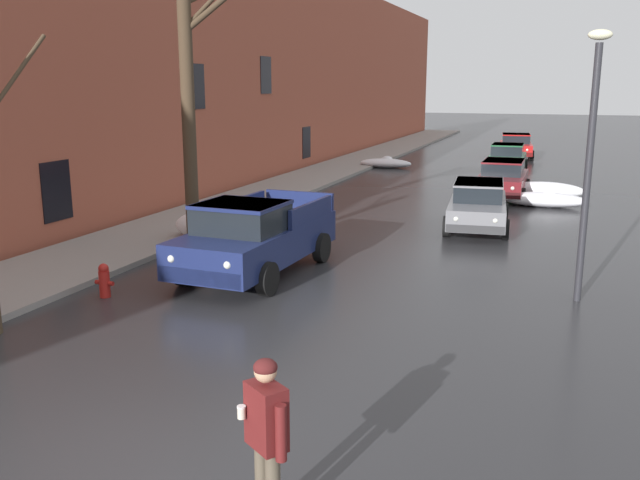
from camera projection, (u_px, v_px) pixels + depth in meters
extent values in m
plane|color=#2B2B2D|center=(110.00, 468.00, 7.74)|extent=(200.00, 200.00, 0.00)
cube|color=gray|center=(262.00, 195.00, 26.35)|extent=(3.07, 80.00, 0.14)
cube|color=#9E4C38|center=(211.00, 65.00, 25.93)|extent=(0.60, 80.00, 9.93)
cube|color=black|center=(306.00, 142.00, 35.17)|extent=(0.08, 1.10, 1.60)
cube|color=black|center=(56.00, 191.00, 18.16)|extent=(0.08, 1.10, 1.60)
cube|color=black|center=(196.00, 86.00, 24.50)|extent=(0.08, 1.10, 1.60)
cube|color=black|center=(265.00, 75.00, 29.92)|extent=(0.08, 1.10, 1.60)
ellipsoid|color=white|center=(386.00, 163.00, 35.57)|extent=(2.74, 1.11, 0.48)
ellipsoid|color=white|center=(387.00, 162.00, 35.69)|extent=(0.72, 0.60, 0.60)
ellipsoid|color=white|center=(544.00, 190.00, 25.96)|extent=(2.94, 1.00, 0.64)
ellipsoid|color=white|center=(563.00, 192.00, 25.86)|extent=(0.67, 0.56, 0.56)
ellipsoid|color=white|center=(559.00, 194.00, 25.92)|extent=(0.48, 0.40, 0.40)
ellipsoid|color=white|center=(213.00, 226.00, 18.81)|extent=(2.28, 1.17, 0.86)
ellipsoid|color=white|center=(201.00, 228.00, 19.09)|extent=(0.81, 0.67, 0.67)
ellipsoid|color=white|center=(221.00, 232.00, 18.57)|extent=(0.81, 0.68, 0.68)
ellipsoid|color=white|center=(544.00, 200.00, 24.21)|extent=(2.95, 1.12, 0.52)
ellipsoid|color=white|center=(550.00, 200.00, 24.02)|extent=(0.69, 0.57, 0.57)
cylinder|color=#423323|center=(10.00, 84.00, 11.76)|extent=(0.20, 1.79, 1.78)
cylinder|color=#423323|center=(188.00, 111.00, 17.42)|extent=(0.35, 0.35, 7.19)
cylinder|color=#423323|center=(204.00, 8.00, 16.99)|extent=(0.95, 0.74, 1.09)
cylinder|color=#423323|center=(221.00, 1.00, 16.83)|extent=(1.88, 0.85, 1.58)
cube|color=navy|center=(257.00, 242.00, 15.61)|extent=(2.17, 5.02, 0.76)
cube|color=black|center=(241.00, 217.00, 14.82)|extent=(1.80, 1.65, 0.64)
cube|color=navy|center=(241.00, 204.00, 14.76)|extent=(1.84, 1.70, 0.08)
cube|color=navy|center=(311.00, 212.00, 16.02)|extent=(0.19, 2.38, 0.44)
cube|color=navy|center=(241.00, 206.00, 16.71)|extent=(0.19, 2.38, 0.44)
cube|color=navy|center=(299.00, 200.00, 17.66)|extent=(1.88, 0.17, 0.44)
cube|color=#B7B7BC|center=(201.00, 277.00, 13.47)|extent=(1.88, 0.19, 0.32)
sphere|color=white|center=(228.00, 265.00, 13.13)|extent=(0.16, 0.16, 0.16)
sphere|color=white|center=(171.00, 259.00, 13.60)|extent=(0.16, 0.16, 0.16)
cylinder|color=black|center=(267.00, 279.00, 13.98)|extent=(0.25, 0.73, 0.72)
cylinder|color=black|center=(184.00, 269.00, 14.72)|extent=(0.25, 0.73, 0.72)
cylinder|color=black|center=(322.00, 248.00, 16.66)|extent=(0.25, 0.73, 0.72)
cylinder|color=black|center=(249.00, 241.00, 17.40)|extent=(0.25, 0.73, 0.72)
cube|color=slate|center=(478.00, 209.00, 20.41)|extent=(2.01, 4.35, 0.60)
cube|color=black|center=(479.00, 190.00, 20.48)|extent=(1.59, 2.31, 0.52)
cube|color=slate|center=(479.00, 182.00, 20.43)|extent=(1.63, 2.36, 0.06)
cube|color=#303032|center=(475.00, 229.00, 18.51)|extent=(1.58, 0.27, 0.22)
cube|color=#303032|center=(479.00, 204.00, 22.39)|extent=(1.58, 0.27, 0.22)
cylinder|color=black|center=(506.00, 229.00, 19.04)|extent=(0.24, 0.61, 0.60)
cylinder|color=black|center=(446.00, 226.00, 19.44)|extent=(0.24, 0.61, 0.60)
cylinder|color=black|center=(505.00, 213.00, 21.51)|extent=(0.24, 0.61, 0.60)
cylinder|color=black|center=(452.00, 210.00, 21.90)|extent=(0.24, 0.61, 0.60)
sphere|color=silver|center=(495.00, 221.00, 18.30)|extent=(0.14, 0.14, 0.14)
sphere|color=silver|center=(456.00, 219.00, 18.55)|extent=(0.14, 0.14, 0.14)
cube|color=maroon|center=(502.00, 182.00, 26.13)|extent=(1.69, 4.22, 0.60)
cube|color=black|center=(503.00, 167.00, 26.20)|extent=(1.45, 2.20, 0.52)
cube|color=maroon|center=(504.00, 161.00, 26.15)|extent=(1.48, 2.24, 0.06)
cube|color=black|center=(496.00, 195.00, 24.29)|extent=(1.64, 0.12, 0.22)
cube|color=black|center=(506.00, 180.00, 28.06)|extent=(1.64, 0.12, 0.22)
cylinder|color=black|center=(523.00, 196.00, 24.72)|extent=(0.18, 0.60, 0.60)
cylinder|color=black|center=(475.00, 194.00, 25.29)|extent=(0.18, 0.60, 0.60)
cylinder|color=black|center=(527.00, 186.00, 27.12)|extent=(0.18, 0.60, 0.60)
cylinder|color=black|center=(483.00, 184.00, 27.68)|extent=(0.18, 0.60, 0.60)
sphere|color=silver|center=(513.00, 188.00, 24.02)|extent=(0.14, 0.14, 0.14)
sphere|color=silver|center=(481.00, 187.00, 24.38)|extent=(0.14, 0.14, 0.14)
cube|color=#1E5633|center=(507.00, 161.00, 33.23)|extent=(1.75, 3.90, 0.60)
cube|color=black|center=(508.00, 149.00, 33.28)|extent=(1.48, 2.04, 0.52)
cube|color=#1E5633|center=(508.00, 145.00, 33.23)|extent=(1.51, 2.08, 0.06)
cube|color=black|center=(504.00, 169.00, 31.53)|extent=(1.64, 0.15, 0.22)
cube|color=black|center=(509.00, 161.00, 35.00)|extent=(1.64, 0.15, 0.22)
cylinder|color=black|center=(523.00, 171.00, 31.92)|extent=(0.19, 0.60, 0.60)
cylinder|color=black|center=(486.00, 169.00, 32.46)|extent=(0.19, 0.60, 0.60)
cylinder|color=black|center=(526.00, 165.00, 34.13)|extent=(0.19, 0.60, 0.60)
cylinder|color=black|center=(491.00, 164.00, 34.67)|extent=(0.19, 0.60, 0.60)
sphere|color=silver|center=(516.00, 164.00, 31.27)|extent=(0.14, 0.14, 0.14)
sphere|color=silver|center=(492.00, 163.00, 31.62)|extent=(0.14, 0.14, 0.14)
cube|color=red|center=(515.00, 148.00, 40.03)|extent=(2.16, 4.10, 0.60)
cube|color=black|center=(516.00, 138.00, 40.09)|extent=(1.72, 2.19, 0.52)
cube|color=red|center=(516.00, 134.00, 40.04)|extent=(1.76, 2.24, 0.06)
cube|color=#520B0B|center=(516.00, 154.00, 38.25)|extent=(1.74, 0.29, 0.22)
cube|color=#520B0B|center=(514.00, 148.00, 41.88)|extent=(1.74, 0.29, 0.22)
cylinder|color=black|center=(532.00, 156.00, 38.72)|extent=(0.24, 0.61, 0.60)
cylinder|color=black|center=(499.00, 155.00, 39.16)|extent=(0.24, 0.61, 0.60)
cylinder|color=black|center=(530.00, 152.00, 41.03)|extent=(0.24, 0.61, 0.60)
cylinder|color=black|center=(499.00, 151.00, 41.47)|extent=(0.24, 0.61, 0.60)
sphere|color=silver|center=(527.00, 150.00, 38.03)|extent=(0.14, 0.14, 0.14)
sphere|color=silver|center=(506.00, 149.00, 38.30)|extent=(0.14, 0.14, 0.14)
cube|color=#5B1919|center=(266.00, 416.00, 6.48)|extent=(0.49, 0.45, 0.64)
cylinder|color=#5B1919|center=(281.00, 433.00, 6.29)|extent=(0.15, 0.15, 0.56)
cylinder|color=#5B1919|center=(253.00, 411.00, 6.70)|extent=(0.15, 0.15, 0.56)
sphere|color=tan|center=(265.00, 371.00, 6.38)|extent=(0.22, 0.22, 0.22)
ellipsoid|color=#4C1919|center=(265.00, 367.00, 6.37)|extent=(0.23, 0.23, 0.17)
cylinder|color=beige|center=(241.00, 413.00, 6.50)|extent=(0.11, 0.11, 0.11)
cylinder|color=silver|center=(241.00, 407.00, 6.49)|extent=(0.12, 0.12, 0.02)
cylinder|color=#B21E19|center=(105.00, 284.00, 13.92)|extent=(0.22, 0.22, 0.55)
sphere|color=#B21E19|center=(103.00, 269.00, 13.84)|extent=(0.21, 0.21, 0.21)
cylinder|color=#B21E19|center=(98.00, 282.00, 13.96)|extent=(0.10, 0.09, 0.09)
cylinder|color=#B21E19|center=(111.00, 284.00, 13.86)|extent=(0.10, 0.09, 0.09)
cylinder|color=#28282D|center=(588.00, 177.00, 13.19)|extent=(0.14, 0.14, 5.02)
ellipsoid|color=beige|center=(600.00, 35.00, 12.60)|extent=(0.44, 0.24, 0.20)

